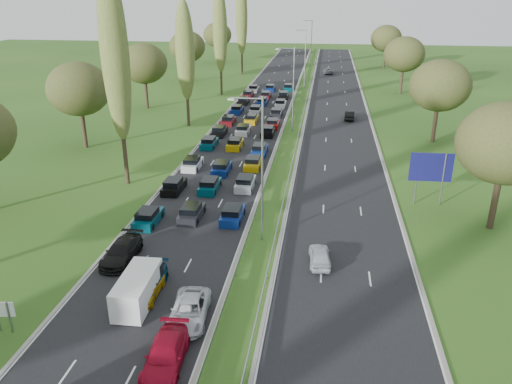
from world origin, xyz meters
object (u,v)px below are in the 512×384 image
at_px(near_car_3, 122,251).
at_px(white_van_rear, 139,287).
at_px(info_sign, 2,312).
at_px(direction_sign, 431,170).

relative_size(near_car_3, white_van_rear, 0.99).
relative_size(white_van_rear, info_sign, 2.43).
xyz_separation_m(info_sign, direction_sign, (28.80, 23.76, 2.20)).
bearing_deg(info_sign, direction_sign, 39.52).
relative_size(near_car_3, info_sign, 2.42).
bearing_deg(near_car_3, info_sign, -111.55).
relative_size(white_van_rear, direction_sign, 0.98).
height_order(info_sign, direction_sign, direction_sign).
bearing_deg(direction_sign, info_sign, -140.48).
bearing_deg(info_sign, near_car_3, 68.35).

